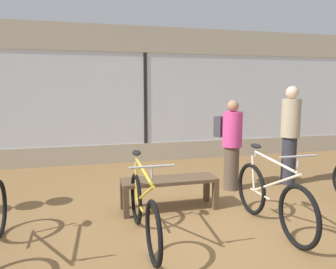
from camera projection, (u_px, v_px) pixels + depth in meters
ground_plane at (204, 226)px, 4.25m from camera, size 24.00×24.00×0.00m
shop_back_wall at (145, 94)px, 7.80m from camera, size 12.00×0.08×3.20m
bicycle_left at (143, 209)px, 3.81m from camera, size 0.46×1.74×1.02m
bicycle_right at (271, 198)px, 4.15m from camera, size 0.46×1.78×1.04m
display_bench at (169, 184)px, 4.80m from camera, size 1.40×0.44×0.47m
customer_near_rack at (231, 142)px, 5.70m from camera, size 0.51×0.56×1.57m
customer_by_window at (290, 133)px, 6.00m from camera, size 0.48×0.48×1.81m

